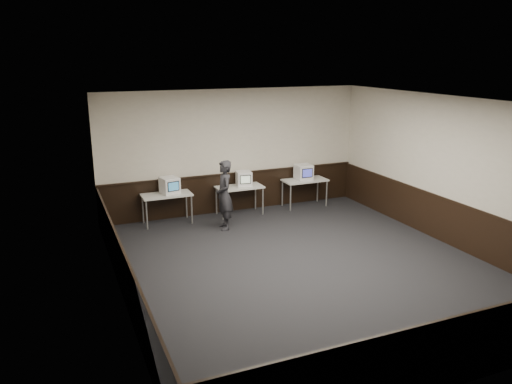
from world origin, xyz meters
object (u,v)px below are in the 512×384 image
emac_center (244,178)px  emac_right (304,172)px  desk_right (305,182)px  person (224,195)px  emac_left (170,185)px  desk_center (239,189)px  desk_left (167,197)px

emac_center → emac_right: size_ratio=1.00×
desk_right → person: 2.78m
emac_left → person: size_ratio=0.30×
desk_right → person: size_ratio=0.72×
emac_left → emac_center: (1.94, 0.01, -0.01)m
desk_center → emac_left: size_ratio=2.41×
desk_right → emac_right: size_ratio=2.64×
desk_center → emac_center: emac_center is taller
desk_right → emac_right: emac_right is taller
desk_center → emac_right: emac_right is taller
desk_left → emac_center: (2.04, 0.04, 0.26)m
emac_center → emac_right: 1.72m
emac_right → desk_center: bearing=-178.8°
desk_left → desk_right: (3.80, 0.00, 0.00)m
desk_left → person: (1.18, -0.90, 0.15)m
desk_center → desk_right: bearing=0.0°
desk_center → emac_center: (0.14, 0.04, 0.26)m
desk_right → emac_left: 3.71m
emac_left → emac_center: size_ratio=1.10×
desk_left → emac_center: 2.06m
desk_left → emac_right: 3.77m
desk_left → emac_left: size_ratio=2.41×
emac_right → desk_right: bearing=-13.2°
desk_left → emac_center: emac_center is taller
desk_left → desk_center: bearing=0.0°
emac_center → emac_left: bearing=-170.1°
emac_center → emac_right: (1.72, -0.03, 0.02)m
desk_right → emac_center: size_ratio=2.65×
emac_right → person: size_ratio=0.27×
desk_center → person: bearing=-128.8°
emac_right → person: (-2.59, -0.91, -0.13)m
desk_center → desk_right: same height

